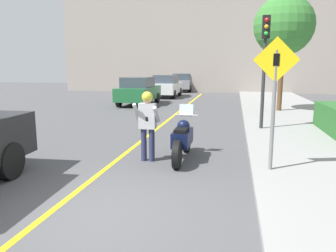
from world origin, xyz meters
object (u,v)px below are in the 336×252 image
object	(u,v)px
parked_car_green	(139,91)
parked_car_grey	(183,82)
street_tree	(284,26)
crossing_sign	(274,92)
traffic_light	(265,51)
parked_car_white	(166,86)
motorcycle	(183,139)
person_biker	(147,119)

from	to	relation	value
parked_car_green	parked_car_grey	distance (m)	11.75
parked_car_green	street_tree	bearing A→B (deg)	-14.92
crossing_sign	traffic_light	world-z (taller)	traffic_light
crossing_sign	parked_car_white	bearing A→B (deg)	108.60
parked_car_green	parked_car_white	xyz separation A→B (m)	(0.58, 5.43, 0.00)
street_tree	parked_car_grey	bearing A→B (deg)	116.96
motorcycle	person_biker	size ratio (longest dim) A/B	1.29
traffic_light	street_tree	size ratio (longest dim) A/B	0.69
motorcycle	street_tree	world-z (taller)	street_tree
person_biker	crossing_sign	xyz separation A→B (m)	(2.82, -0.52, 0.74)
motorcycle	crossing_sign	bearing A→B (deg)	-22.18
person_biker	crossing_sign	size ratio (longest dim) A/B	0.62
traffic_light	street_tree	distance (m)	5.56
motorcycle	traffic_light	world-z (taller)	traffic_light
person_biker	parked_car_white	size ratio (longest dim) A/B	0.40
traffic_light	crossing_sign	bearing A→B (deg)	-91.98
crossing_sign	parked_car_green	bearing A→B (deg)	118.08
motorcycle	parked_car_grey	xyz separation A→B (m)	(-3.61, 23.11, 0.34)
motorcycle	parked_car_grey	distance (m)	23.39
motorcycle	crossing_sign	world-z (taller)	crossing_sign
person_biker	parked_car_green	bearing A→B (deg)	107.55
street_tree	parked_car_white	size ratio (longest dim) A/B	1.32
parked_car_white	parked_car_grey	distance (m)	6.30
street_tree	parked_car_grey	xyz separation A→B (m)	(-7.03, 13.83, -3.35)
crossing_sign	street_tree	distance (m)	10.48
street_tree	traffic_light	bearing A→B (deg)	-103.34
person_biker	parked_car_grey	world-z (taller)	person_biker
person_biker	motorcycle	bearing A→B (deg)	20.26
parked_car_grey	motorcycle	bearing A→B (deg)	-81.11
person_biker	crossing_sign	distance (m)	2.96
motorcycle	person_biker	world-z (taller)	person_biker
person_biker	parked_car_grey	distance (m)	23.57
traffic_light	parked_car_white	bearing A→B (deg)	115.55
traffic_light	parked_car_green	bearing A→B (deg)	132.29
motorcycle	street_tree	xyz separation A→B (m)	(3.42, 9.28, 3.70)
crossing_sign	street_tree	bearing A→B (deg)	82.06
street_tree	person_biker	bearing A→B (deg)	-113.81
street_tree	parked_car_green	xyz separation A→B (m)	(-7.92, 2.11, -3.35)
parked_car_green	parked_car_white	world-z (taller)	same
parked_car_white	motorcycle	bearing A→B (deg)	-76.86
motorcycle	parked_car_white	world-z (taller)	parked_car_white
traffic_light	parked_car_green	world-z (taller)	traffic_light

